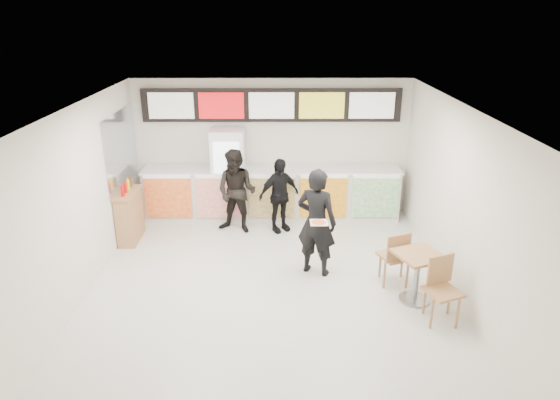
{
  "coord_description": "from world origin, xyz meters",
  "views": [
    {
      "loc": [
        0.13,
        -7.18,
        4.37
      ],
      "look_at": [
        0.17,
        1.2,
        1.14
      ],
      "focal_mm": 32.0,
      "sensor_mm": 36.0,
      "label": 1
    }
  ],
  "objects_px": {
    "service_counter": "(272,193)",
    "cafe_table": "(417,268)",
    "drinks_fridge": "(229,175)",
    "condiment_ledge": "(130,215)",
    "customer_mid": "(279,195)",
    "customer_left": "(237,192)",
    "customer_main": "(316,222)"
  },
  "relations": [
    {
      "from": "customer_main",
      "to": "condiment_ledge",
      "type": "xyz_separation_m",
      "value": [
        -3.61,
        1.35,
        -0.44
      ]
    },
    {
      "from": "customer_left",
      "to": "cafe_table",
      "type": "xyz_separation_m",
      "value": [
        3.02,
        -2.68,
        -0.3
      ]
    },
    {
      "from": "drinks_fridge",
      "to": "customer_main",
      "type": "distance_m",
      "value": 3.03
    },
    {
      "from": "drinks_fridge",
      "to": "customer_mid",
      "type": "height_order",
      "value": "drinks_fridge"
    },
    {
      "from": "customer_main",
      "to": "condiment_ledge",
      "type": "bearing_deg",
      "value": 3.79
    },
    {
      "from": "customer_left",
      "to": "customer_mid",
      "type": "distance_m",
      "value": 0.87
    },
    {
      "from": "drinks_fridge",
      "to": "customer_main",
      "type": "bearing_deg",
      "value": -55.34
    },
    {
      "from": "service_counter",
      "to": "drinks_fridge",
      "type": "height_order",
      "value": "drinks_fridge"
    },
    {
      "from": "drinks_fridge",
      "to": "customer_left",
      "type": "distance_m",
      "value": 0.78
    },
    {
      "from": "drinks_fridge",
      "to": "condiment_ledge",
      "type": "distance_m",
      "value": 2.25
    },
    {
      "from": "customer_main",
      "to": "customer_left",
      "type": "bearing_deg",
      "value": -25.12
    },
    {
      "from": "service_counter",
      "to": "customer_mid",
      "type": "relative_size",
      "value": 3.56
    },
    {
      "from": "customer_left",
      "to": "condiment_ledge",
      "type": "distance_m",
      "value": 2.18
    },
    {
      "from": "customer_main",
      "to": "service_counter",
      "type": "bearing_deg",
      "value": -47.99
    },
    {
      "from": "cafe_table",
      "to": "customer_mid",
      "type": "bearing_deg",
      "value": 106.49
    },
    {
      "from": "customer_mid",
      "to": "service_counter",
      "type": "bearing_deg",
      "value": 72.68
    },
    {
      "from": "customer_left",
      "to": "condiment_ledge",
      "type": "xyz_separation_m",
      "value": [
        -2.11,
        -0.4,
        -0.35
      ]
    },
    {
      "from": "customer_main",
      "to": "customer_mid",
      "type": "distance_m",
      "value": 1.91
    },
    {
      "from": "customer_mid",
      "to": "condiment_ledge",
      "type": "relative_size",
      "value": 1.28
    },
    {
      "from": "drinks_fridge",
      "to": "customer_left",
      "type": "xyz_separation_m",
      "value": [
        0.22,
        -0.74,
        -0.13
      ]
    },
    {
      "from": "service_counter",
      "to": "cafe_table",
      "type": "height_order",
      "value": "service_counter"
    },
    {
      "from": "customer_mid",
      "to": "condiment_ledge",
      "type": "distance_m",
      "value": 3.02
    },
    {
      "from": "customer_main",
      "to": "customer_mid",
      "type": "height_order",
      "value": "customer_main"
    },
    {
      "from": "service_counter",
      "to": "customer_left",
      "type": "distance_m",
      "value": 1.06
    },
    {
      "from": "customer_main",
      "to": "cafe_table",
      "type": "xyz_separation_m",
      "value": [
        1.52,
        -0.93,
        -0.38
      ]
    },
    {
      "from": "service_counter",
      "to": "customer_main",
      "type": "xyz_separation_m",
      "value": [
        0.79,
        -2.48,
        0.39
      ]
    },
    {
      "from": "condiment_ledge",
      "to": "service_counter",
      "type": "bearing_deg",
      "value": 21.72
    },
    {
      "from": "customer_mid",
      "to": "cafe_table",
      "type": "bearing_deg",
      "value": -81.61
    },
    {
      "from": "customer_main",
      "to": "customer_mid",
      "type": "bearing_deg",
      "value": -46.15
    },
    {
      "from": "customer_left",
      "to": "customer_mid",
      "type": "bearing_deg",
      "value": 20.56
    },
    {
      "from": "condiment_ledge",
      "to": "cafe_table",
      "type": "bearing_deg",
      "value": -23.96
    },
    {
      "from": "drinks_fridge",
      "to": "service_counter",
      "type": "bearing_deg",
      "value": -0.99
    }
  ]
}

